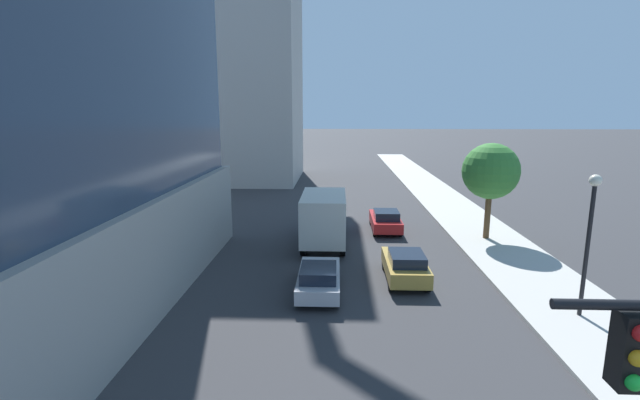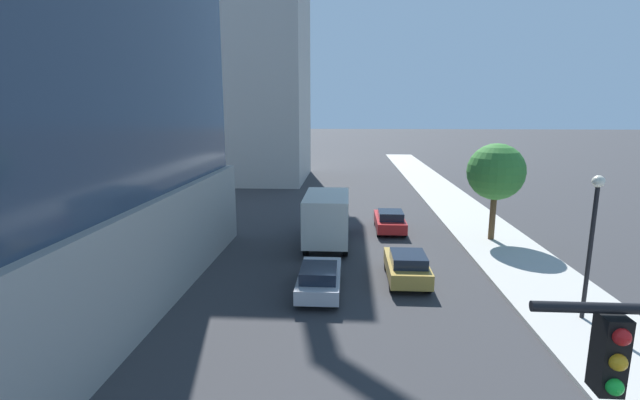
{
  "view_description": "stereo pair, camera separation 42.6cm",
  "coord_description": "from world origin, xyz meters",
  "px_view_note": "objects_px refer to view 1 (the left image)",
  "views": [
    {
      "loc": [
        -1.22,
        -1.63,
        7.91
      ],
      "look_at": [
        -1.91,
        16.03,
        4.38
      ],
      "focal_mm": 25.09,
      "sensor_mm": 36.0,
      "label": 1
    },
    {
      "loc": [
        -0.79,
        -1.6,
        7.91
      ],
      "look_at": [
        -1.91,
        16.03,
        4.38
      ],
      "focal_mm": 25.09,
      "sensor_mm": 36.0,
      "label": 2
    }
  ],
  "objects_px": {
    "car_red": "(385,220)",
    "car_silver": "(319,278)",
    "street_lamp": "(590,224)",
    "box_truck": "(324,215)",
    "street_tree": "(491,172)",
    "car_gold": "(405,265)",
    "construction_building": "(239,22)"
  },
  "relations": [
    {
      "from": "box_truck",
      "to": "street_lamp",
      "type": "bearing_deg",
      "value": -42.61
    },
    {
      "from": "car_silver",
      "to": "car_gold",
      "type": "relative_size",
      "value": 1.06
    },
    {
      "from": "construction_building",
      "to": "car_red",
      "type": "bearing_deg",
      "value": -57.93
    },
    {
      "from": "construction_building",
      "to": "street_tree",
      "type": "relative_size",
      "value": 6.69
    },
    {
      "from": "street_tree",
      "to": "car_silver",
      "type": "height_order",
      "value": "street_tree"
    },
    {
      "from": "street_lamp",
      "to": "street_tree",
      "type": "relative_size",
      "value": 0.93
    },
    {
      "from": "street_lamp",
      "to": "box_truck",
      "type": "height_order",
      "value": "street_lamp"
    },
    {
      "from": "construction_building",
      "to": "box_truck",
      "type": "xyz_separation_m",
      "value": [
        10.25,
        -26.09,
        -15.81
      ]
    },
    {
      "from": "street_tree",
      "to": "car_gold",
      "type": "relative_size",
      "value": 1.43
    },
    {
      "from": "street_tree",
      "to": "car_silver",
      "type": "xyz_separation_m",
      "value": [
        -10.05,
        -8.66,
        -3.61
      ]
    },
    {
      "from": "car_gold",
      "to": "box_truck",
      "type": "height_order",
      "value": "box_truck"
    },
    {
      "from": "construction_building",
      "to": "car_gold",
      "type": "bearing_deg",
      "value": -65.8
    },
    {
      "from": "construction_building",
      "to": "car_red",
      "type": "distance_m",
      "value": 31.73
    },
    {
      "from": "street_tree",
      "to": "street_lamp",
      "type": "bearing_deg",
      "value": -89.22
    },
    {
      "from": "street_lamp",
      "to": "car_gold",
      "type": "distance_m",
      "value": 7.82
    },
    {
      "from": "construction_building",
      "to": "car_silver",
      "type": "height_order",
      "value": "construction_building"
    },
    {
      "from": "box_truck",
      "to": "car_red",
      "type": "bearing_deg",
      "value": 39.58
    },
    {
      "from": "box_truck",
      "to": "street_tree",
      "type": "bearing_deg",
      "value": 7.49
    },
    {
      "from": "street_tree",
      "to": "car_red",
      "type": "bearing_deg",
      "value": 161.66
    },
    {
      "from": "street_lamp",
      "to": "box_truck",
      "type": "bearing_deg",
      "value": 137.39
    },
    {
      "from": "street_lamp",
      "to": "car_red",
      "type": "xyz_separation_m",
      "value": [
        -6.18,
        12.7,
        -3.05
      ]
    },
    {
      "from": "car_silver",
      "to": "box_truck",
      "type": "height_order",
      "value": "box_truck"
    },
    {
      "from": "car_gold",
      "to": "street_lamp",
      "type": "bearing_deg",
      "value": -31.07
    },
    {
      "from": "car_silver",
      "to": "car_red",
      "type": "distance_m",
      "value": 11.39
    },
    {
      "from": "car_red",
      "to": "car_silver",
      "type": "bearing_deg",
      "value": -110.65
    },
    {
      "from": "construction_building",
      "to": "car_gold",
      "type": "relative_size",
      "value": 9.59
    },
    {
      "from": "street_lamp",
      "to": "box_truck",
      "type": "xyz_separation_m",
      "value": [
        -10.19,
        9.38,
        -1.97
      ]
    },
    {
      "from": "street_tree",
      "to": "car_red",
      "type": "relative_size",
      "value": 1.34
    },
    {
      "from": "construction_building",
      "to": "car_gold",
      "type": "distance_m",
      "value": 38.67
    },
    {
      "from": "car_red",
      "to": "street_tree",
      "type": "bearing_deg",
      "value": -18.34
    },
    {
      "from": "street_lamp",
      "to": "street_tree",
      "type": "xyz_separation_m",
      "value": [
        -0.15,
        10.7,
        0.53
      ]
    },
    {
      "from": "street_lamp",
      "to": "car_silver",
      "type": "relative_size",
      "value": 1.26
    }
  ]
}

